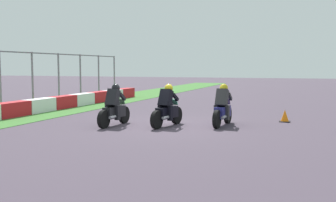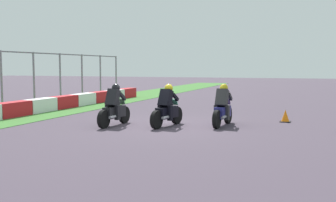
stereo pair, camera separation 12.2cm
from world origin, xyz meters
name	(u,v)px [view 1 (the left image)]	position (x,y,z in m)	size (l,w,h in m)	color
ground_plane	(168,125)	(0.00, 0.00, 0.00)	(120.00, 120.00, 0.00)	#443946
grass_verge	(11,117)	(0.00, 7.04, 0.01)	(72.00, 3.88, 0.02)	#3D7230
track_barrier	(12,110)	(0.00, 6.98, 0.32)	(23.73, 0.60, 0.64)	red
rider_lane_a	(223,109)	(0.60, -1.86, 0.62)	(2.04, 0.55, 1.51)	black
rider_lane_b	(167,109)	(-0.23, -0.03, 0.62)	(2.03, 0.62, 1.51)	black
rider_lane_c	(114,109)	(-0.71, 1.81, 0.62)	(2.04, 0.55, 1.51)	black
traffic_cone	(285,116)	(2.39, -3.92, 0.22)	(0.40, 0.40, 0.47)	black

